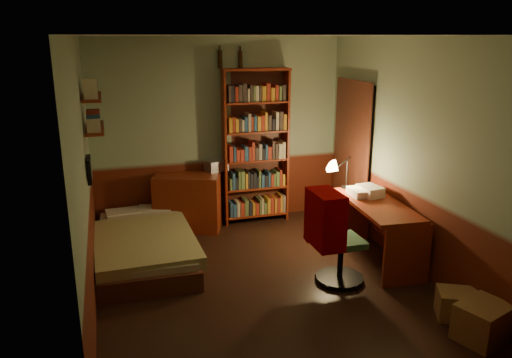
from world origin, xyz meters
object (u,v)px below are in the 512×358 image
object	(u,v)px
bed	(144,235)
mini_stereo	(216,165)
dresser	(188,203)
office_chair	(342,234)
cardboard_box_a	(483,322)
desk	(375,232)
desk_lamp	(347,168)
cardboard_box_b	(458,304)
bookshelf	(256,147)

from	to	relation	value
bed	mini_stereo	distance (m)	1.54
bed	dresser	distance (m)	1.04
office_chair	cardboard_box_a	size ratio (longest dim) A/B	2.48
mini_stereo	cardboard_box_a	size ratio (longest dim) A/B	0.63
desk	desk_lamp	distance (m)	0.90
dresser	cardboard_box_a	bearing A→B (deg)	-37.99
cardboard_box_b	desk	bearing A→B (deg)	95.06
office_chair	mini_stereo	bearing A→B (deg)	112.70
mini_stereo	office_chair	bearing A→B (deg)	-84.41
dresser	desk_lamp	size ratio (longest dim) A/B	1.71
bookshelf	desk_lamp	xyz separation A→B (m)	(0.88, -1.08, -0.11)
desk	cardboard_box_a	world-z (taller)	desk
mini_stereo	office_chair	world-z (taller)	office_chair
mini_stereo	cardboard_box_a	xyz separation A→B (m)	(1.61, -3.49, -0.69)
dresser	office_chair	size ratio (longest dim) A/B	0.79
dresser	cardboard_box_a	world-z (taller)	dresser
mini_stereo	bookshelf	xyz separation A→B (m)	(0.57, -0.04, 0.23)
bed	office_chair	xyz separation A→B (m)	(2.00, -1.22, 0.26)
desk_lamp	office_chair	bearing A→B (deg)	-139.98
bed	cardboard_box_b	size ratio (longest dim) A/B	5.39
mini_stereo	cardboard_box_b	distance (m)	3.61
dresser	bookshelf	size ratio (longest dim) A/B	0.40
desk_lamp	cardboard_box_b	size ratio (longest dim) A/B	1.38
mini_stereo	desk	distance (m)	2.39
mini_stereo	desk_lamp	world-z (taller)	desk_lamp
dresser	cardboard_box_b	size ratio (longest dim) A/B	2.35
dresser	bookshelf	world-z (taller)	bookshelf
dresser	office_chair	bearing A→B (deg)	-35.90
cardboard_box_a	cardboard_box_b	xyz separation A→B (m)	(0.03, 0.37, -0.04)
bed	cardboard_box_b	world-z (taller)	bed
bed	office_chair	world-z (taller)	office_chair
cardboard_box_a	desk_lamp	bearing A→B (deg)	93.99
bookshelf	desk_lamp	world-z (taller)	bookshelf
cardboard_box_a	cardboard_box_b	bearing A→B (deg)	85.34
cardboard_box_b	desk_lamp	bearing A→B (deg)	95.57
mini_stereo	desk_lamp	size ratio (longest dim) A/B	0.54
bed	office_chair	distance (m)	2.35
bed	cardboard_box_a	distance (m)	3.75
bed	mini_stereo	xyz separation A→B (m)	(1.11, 0.92, 0.56)
mini_stereo	dresser	bearing A→B (deg)	178.86
cardboard_box_a	mini_stereo	bearing A→B (deg)	114.79
dresser	bed	bearing A→B (deg)	-109.32
bed	cardboard_box_a	xyz separation A→B (m)	(2.72, -2.57, -0.13)
bed	cardboard_box_b	xyz separation A→B (m)	(2.75, -2.21, -0.17)
desk_lamp	office_chair	world-z (taller)	desk_lamp
dresser	cardboard_box_b	bearing A→B (deg)	-34.58
cardboard_box_a	cardboard_box_b	size ratio (longest dim) A/B	1.20
dresser	cardboard_box_a	xyz separation A→B (m)	(2.05, -3.37, -0.22)
desk	office_chair	distance (m)	0.76
mini_stereo	office_chair	xyz separation A→B (m)	(0.89, -2.14, -0.30)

